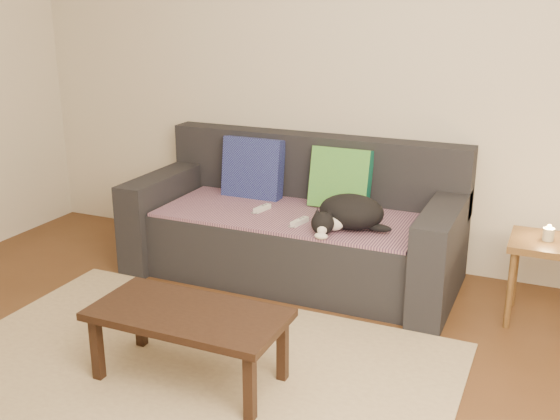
{
  "coord_description": "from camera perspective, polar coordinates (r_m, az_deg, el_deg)",
  "views": [
    {
      "loc": [
        1.53,
        -2.16,
        1.73
      ],
      "look_at": [
        0.05,
        1.2,
        0.55
      ],
      "focal_mm": 42.0,
      "sensor_mm": 36.0,
      "label": 1
    }
  ],
  "objects": [
    {
      "name": "cat",
      "position": [
        3.86,
        6.03,
        -0.27
      ],
      "size": [
        0.49,
        0.47,
        0.21
      ],
      "rotation": [
        0.0,
        0.0,
        0.39
      ],
      "color": "black",
      "rests_on": "throw_blanket"
    },
    {
      "name": "candle",
      "position": [
        3.83,
        22.34,
        -1.94
      ],
      "size": [
        0.06,
        0.06,
        0.09
      ],
      "color": "beige",
      "rests_on": "side_table"
    },
    {
      "name": "side_table",
      "position": [
        3.87,
        22.13,
        -3.64
      ],
      "size": [
        0.39,
        0.39,
        0.48
      ],
      "color": "brown",
      "rests_on": "ground"
    },
    {
      "name": "throw_blanket",
      "position": [
        4.15,
        0.93,
        -0.41
      ],
      "size": [
        1.66,
        0.74,
        0.02
      ],
      "primitive_type": "cube",
      "color": "#3C2749",
      "rests_on": "sofa"
    },
    {
      "name": "back_wall",
      "position": [
        4.45,
        3.66,
        12.24
      ],
      "size": [
        4.5,
        0.04,
        2.6
      ],
      "primitive_type": "cube",
      "color": "beige",
      "rests_on": "ground"
    },
    {
      "name": "wii_remote_b",
      "position": [
        3.95,
        1.71,
        -1.03
      ],
      "size": [
        0.07,
        0.15,
        0.03
      ],
      "primitive_type": "cube",
      "rotation": [
        0.0,
        0.0,
        1.35
      ],
      "color": "white",
      "rests_on": "throw_blanket"
    },
    {
      "name": "ground",
      "position": [
        3.16,
        -10.04,
        -15.66
      ],
      "size": [
        4.5,
        4.5,
        0.0
      ],
      "primitive_type": "plane",
      "color": "brown",
      "rests_on": "ground"
    },
    {
      "name": "cushion_green",
      "position": [
        4.25,
        5.29,
        2.75
      ],
      "size": [
        0.39,
        0.18,
        0.4
      ],
      "primitive_type": "cube",
      "rotation": [
        -0.22,
        0.0,
        0.0
      ],
      "color": "#0E5948",
      "rests_on": "throw_blanket"
    },
    {
      "name": "sofa",
      "position": [
        4.27,
        1.4,
        -1.6
      ],
      "size": [
        2.1,
        0.94,
        0.87
      ],
      "color": "#232328",
      "rests_on": "ground"
    },
    {
      "name": "cushion_navy",
      "position": [
        4.48,
        -2.38,
        3.6
      ],
      "size": [
        0.42,
        0.17,
        0.43
      ],
      "primitive_type": "cube",
      "rotation": [
        -0.15,
        0.0,
        0.0
      ],
      "color": "#171455",
      "rests_on": "throw_blanket"
    },
    {
      "name": "rug",
      "position": [
        3.26,
        -8.55,
        -14.3
      ],
      "size": [
        2.5,
        1.8,
        0.01
      ],
      "primitive_type": "cube",
      "color": "#C6B188",
      "rests_on": "ground"
    },
    {
      "name": "coffee_table",
      "position": [
        3.1,
        -7.98,
        -9.47
      ],
      "size": [
        0.91,
        0.46,
        0.36
      ],
      "color": "black",
      "rests_on": "rug"
    },
    {
      "name": "wii_remote_a",
      "position": [
        4.2,
        -1.57,
        0.14
      ],
      "size": [
        0.06,
        0.15,
        0.03
      ],
      "primitive_type": "cube",
      "rotation": [
        0.0,
        0.0,
        1.38
      ],
      "color": "white",
      "rests_on": "throw_blanket"
    }
  ]
}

